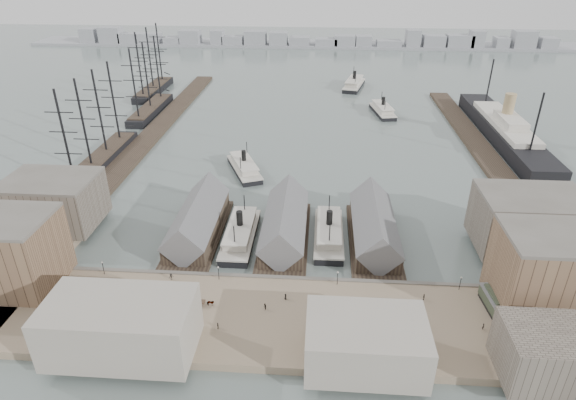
# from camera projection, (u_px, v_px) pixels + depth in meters

# --- Properties ---
(ground) EXTENTS (900.00, 900.00, 0.00)m
(ground) POSITION_uv_depth(u_px,v_px,m) (280.00, 272.00, 128.64)
(ground) COLOR #55625F
(ground) RESTS_ON ground
(quay) EXTENTS (180.00, 30.00, 2.00)m
(quay) POSITION_uv_depth(u_px,v_px,m) (273.00, 320.00, 110.51)
(quay) COLOR #806D56
(quay) RESTS_ON ground
(seawall) EXTENTS (180.00, 1.20, 2.30)m
(seawall) POSITION_uv_depth(u_px,v_px,m) (278.00, 280.00, 123.51)
(seawall) COLOR #59544C
(seawall) RESTS_ON ground
(west_wharf) EXTENTS (10.00, 220.00, 1.60)m
(west_wharf) POSITION_uv_depth(u_px,v_px,m) (151.00, 135.00, 220.87)
(west_wharf) COLOR #2D231C
(west_wharf) RESTS_ON ground
(east_wharf) EXTENTS (10.00, 180.00, 1.60)m
(east_wharf) POSITION_uv_depth(u_px,v_px,m) (482.00, 151.00, 202.84)
(east_wharf) COLOR #2D231C
(east_wharf) RESTS_ON ground
(ferry_shed_west) EXTENTS (14.00, 42.00, 12.60)m
(ferry_shed_west) POSITION_uv_depth(u_px,v_px,m) (198.00, 222.00, 143.03)
(ferry_shed_west) COLOR #2D231C
(ferry_shed_west) RESTS_ON ground
(ferry_shed_center) EXTENTS (14.00, 42.00, 12.60)m
(ferry_shed_center) POSITION_uv_depth(u_px,v_px,m) (285.00, 225.00, 141.39)
(ferry_shed_center) COLOR #2D231C
(ferry_shed_center) RESTS_ON ground
(ferry_shed_east) EXTENTS (14.00, 42.00, 12.60)m
(ferry_shed_east) POSITION_uv_depth(u_px,v_px,m) (374.00, 228.00, 139.75)
(ferry_shed_east) COLOR #2D231C
(ferry_shed_east) RESTS_ON ground
(warehouse_west_back) EXTENTS (26.00, 20.00, 14.00)m
(warehouse_west_back) POSITION_uv_depth(u_px,v_px,m) (54.00, 202.00, 144.76)
(warehouse_west_back) COLOR #60564C
(warehouse_west_back) RESTS_ON west_land
(warehouse_east_front) EXTENTS (30.00, 18.00, 19.00)m
(warehouse_east_front) POSITION_uv_depth(u_px,v_px,m) (566.00, 274.00, 108.54)
(warehouse_east_front) COLOR brown
(warehouse_east_front) RESTS_ON east_land
(warehouse_east_back) EXTENTS (28.00, 20.00, 15.00)m
(warehouse_east_back) POSITION_uv_depth(u_px,v_px,m) (529.00, 222.00, 133.19)
(warehouse_east_back) COLOR #60564C
(warehouse_east_back) RESTS_ON east_land
(street_bldg_center) EXTENTS (24.00, 16.00, 10.00)m
(street_bldg_center) POSITION_uv_depth(u_px,v_px,m) (366.00, 343.00, 95.86)
(street_bldg_center) COLOR gray
(street_bldg_center) RESTS_ON quay
(street_bldg_west) EXTENTS (30.00, 16.00, 12.00)m
(street_bldg_west) POSITION_uv_depth(u_px,v_px,m) (121.00, 327.00, 98.55)
(street_bldg_west) COLOR gray
(street_bldg_west) RESTS_ON quay
(street_bldg_east) EXTENTS (18.00, 14.00, 11.00)m
(street_bldg_east) POSITION_uv_depth(u_px,v_px,m) (549.00, 354.00, 92.54)
(street_bldg_east) COLOR #60564C
(street_bldg_east) RESTS_ON quay
(lamp_post_far_w) EXTENTS (0.44, 0.44, 3.92)m
(lamp_post_far_w) POSITION_uv_depth(u_px,v_px,m) (103.00, 266.00, 123.10)
(lamp_post_far_w) COLOR black
(lamp_post_far_w) RESTS_ON quay
(lamp_post_near_w) EXTENTS (0.44, 0.44, 3.92)m
(lamp_post_near_w) POSITION_uv_depth(u_px,v_px,m) (218.00, 270.00, 121.21)
(lamp_post_near_w) COLOR black
(lamp_post_near_w) RESTS_ON quay
(lamp_post_near_e) EXTENTS (0.44, 0.44, 3.92)m
(lamp_post_near_e) POSITION_uv_depth(u_px,v_px,m) (338.00, 276.00, 119.32)
(lamp_post_near_e) COLOR black
(lamp_post_near_e) RESTS_ON quay
(lamp_post_far_e) EXTENTS (0.44, 0.44, 3.92)m
(lamp_post_far_e) POSITION_uv_depth(u_px,v_px,m) (461.00, 281.00, 117.43)
(lamp_post_far_e) COLOR black
(lamp_post_far_e) RESTS_ON quay
(far_shore) EXTENTS (500.00, 40.00, 15.72)m
(far_shore) POSITION_uv_depth(u_px,v_px,m) (310.00, 42.00, 422.07)
(far_shore) COLOR gray
(far_shore) RESTS_ON ground
(ferry_docked_west) EXTENTS (8.58, 28.59, 10.21)m
(ferry_docked_west) POSITION_uv_depth(u_px,v_px,m) (240.00, 233.00, 141.50)
(ferry_docked_west) COLOR black
(ferry_docked_west) RESTS_ON ground
(ferry_docked_east) EXTENTS (8.39, 27.97, 9.99)m
(ferry_docked_east) POSITION_uv_depth(u_px,v_px,m) (329.00, 232.00, 142.07)
(ferry_docked_east) COLOR black
(ferry_docked_east) RESTS_ON ground
(ferry_open_near) EXTENTS (17.58, 27.43, 9.44)m
(ferry_open_near) POSITION_uv_depth(u_px,v_px,m) (244.00, 167.00, 184.87)
(ferry_open_near) COLOR black
(ferry_open_near) RESTS_ON ground
(ferry_open_mid) EXTENTS (12.42, 27.29, 9.40)m
(ferry_open_mid) POSITION_uv_depth(u_px,v_px,m) (383.00, 110.00, 250.28)
(ferry_open_mid) COLOR black
(ferry_open_mid) RESTS_ON ground
(ferry_open_far) EXTENTS (15.83, 32.01, 10.98)m
(ferry_open_far) POSITION_uv_depth(u_px,v_px,m) (354.00, 84.00, 296.66)
(ferry_open_far) COLOR black
(ferry_open_far) RESTS_ON ground
(sailing_ship_near) EXTENTS (8.85, 60.98, 36.39)m
(sailing_ship_near) POSITION_uv_depth(u_px,v_px,m) (100.00, 159.00, 190.25)
(sailing_ship_near) COLOR black
(sailing_ship_near) RESTS_ON ground
(sailing_ship_mid) EXTENTS (8.79, 50.81, 36.15)m
(sailing_ship_mid) POSITION_uv_depth(u_px,v_px,m) (151.00, 108.00, 251.06)
(sailing_ship_mid) COLOR black
(sailing_ship_mid) RESTS_ON ground
(sailing_ship_far) EXTENTS (9.10, 50.57, 37.42)m
(sailing_ship_far) POSITION_uv_depth(u_px,v_px,m) (154.00, 88.00, 286.26)
(sailing_ship_far) COLOR black
(sailing_ship_far) RESTS_ON ground
(ocean_steamer) EXTENTS (14.11, 103.11, 20.62)m
(ocean_steamer) POSITION_uv_depth(u_px,v_px,m) (504.00, 129.00, 216.38)
(ocean_steamer) COLOR black
(ocean_steamer) RESTS_ON ground
(tram) EXTENTS (3.42, 10.04, 3.51)m
(tram) POSITION_uv_depth(u_px,v_px,m) (491.00, 301.00, 112.06)
(tram) COLOR black
(tram) RESTS_ON quay
(horse_cart_left) EXTENTS (4.67, 3.54, 1.56)m
(horse_cart_left) POSITION_uv_depth(u_px,v_px,m) (94.00, 284.00, 119.44)
(horse_cart_left) COLOR black
(horse_cart_left) RESTS_ON quay
(horse_cart_center) EXTENTS (4.83, 1.54, 1.55)m
(horse_cart_center) POSITION_uv_depth(u_px,v_px,m) (207.00, 303.00, 113.06)
(horse_cart_center) COLOR black
(horse_cart_center) RESTS_ON quay
(horse_cart_right) EXTENTS (4.73, 2.02, 1.64)m
(horse_cart_right) POSITION_uv_depth(u_px,v_px,m) (326.00, 331.00, 104.59)
(horse_cart_right) COLOR black
(horse_cart_right) RESTS_ON quay
(pedestrian_0) EXTENTS (0.71, 0.77, 1.72)m
(pedestrian_0) POSITION_uv_depth(u_px,v_px,m) (67.00, 286.00, 118.68)
(pedestrian_0) COLOR black
(pedestrian_0) RESTS_ON quay
(pedestrian_1) EXTENTS (0.93, 0.83, 1.57)m
(pedestrian_1) POSITION_uv_depth(u_px,v_px,m) (86.00, 306.00, 112.24)
(pedestrian_1) COLOR black
(pedestrian_1) RESTS_ON quay
(pedestrian_2) EXTENTS (1.36, 1.20, 1.83)m
(pedestrian_2) POSITION_uv_depth(u_px,v_px,m) (171.00, 277.00, 121.92)
(pedestrian_2) COLOR black
(pedestrian_2) RESTS_ON quay
(pedestrian_3) EXTENTS (0.58, 0.98, 1.56)m
(pedestrian_3) POSITION_uv_depth(u_px,v_px,m) (218.00, 326.00, 106.30)
(pedestrian_3) COLOR black
(pedestrian_3) RESTS_ON quay
(pedestrian_4) EXTENTS (0.80, 0.92, 1.59)m
(pedestrian_4) POSITION_uv_depth(u_px,v_px,m) (285.00, 297.00, 115.11)
(pedestrian_4) COLOR black
(pedestrian_4) RESTS_ON quay
(pedestrian_5) EXTENTS (0.73, 0.68, 1.63)m
(pedestrian_5) POSITION_uv_depth(u_px,v_px,m) (328.00, 306.00, 112.03)
(pedestrian_5) COLOR black
(pedestrian_5) RESTS_ON quay
(pedestrian_6) EXTENTS (0.84, 0.94, 1.61)m
(pedestrian_6) POSITION_uv_depth(u_px,v_px,m) (344.00, 301.00, 113.51)
(pedestrian_6) COLOR black
(pedestrian_6) RESTS_ON quay
(pedestrian_7) EXTENTS (1.22, 0.90, 1.69)m
(pedestrian_7) POSITION_uv_depth(u_px,v_px,m) (405.00, 335.00, 103.72)
(pedestrian_7) COLOR black
(pedestrian_7) RESTS_ON quay
(pedestrian_8) EXTENTS (0.59, 1.05, 1.70)m
(pedestrian_8) POSITION_uv_depth(u_px,v_px,m) (424.00, 297.00, 114.89)
(pedestrian_8) COLOR black
(pedestrian_8) RESTS_ON quay
(pedestrian_9) EXTENTS (0.93, 0.65, 1.80)m
(pedestrian_9) POSITION_uv_depth(u_px,v_px,m) (508.00, 330.00, 104.76)
(pedestrian_9) COLOR black
(pedestrian_9) RESTS_ON quay
(pedestrian_10) EXTENTS (0.68, 0.73, 1.63)m
(pedestrian_10) POSITION_uv_depth(u_px,v_px,m) (483.00, 326.00, 105.99)
(pedestrian_10) COLOR black
(pedestrian_10) RESTS_ON quay
(pedestrian_11) EXTENTS (0.78, 0.94, 1.74)m
(pedestrian_11) POSITION_uv_depth(u_px,v_px,m) (265.00, 307.00, 111.77)
(pedestrian_11) COLOR black
(pedestrian_11) RESTS_ON quay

